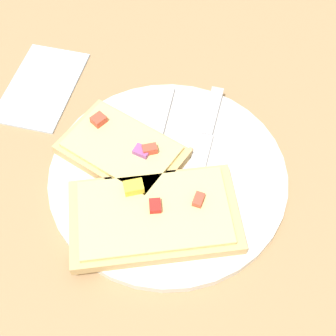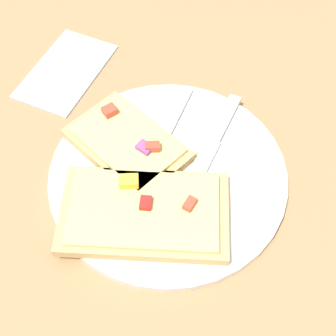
{
  "view_description": "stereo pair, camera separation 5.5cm",
  "coord_description": "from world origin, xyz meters",
  "px_view_note": "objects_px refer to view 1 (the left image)",
  "views": [
    {
      "loc": [
        -0.3,
        -0.07,
        0.49
      ],
      "look_at": [
        0.0,
        0.0,
        0.02
      ],
      "focal_mm": 50.0,
      "sensor_mm": 36.0,
      "label": 1
    },
    {
      "loc": [
        -0.28,
        -0.12,
        0.49
      ],
      "look_at": [
        0.0,
        0.0,
        0.02
      ],
      "focal_mm": 50.0,
      "sensor_mm": 36.0,
      "label": 2
    }
  ],
  "objects_px": {
    "napkin": "(42,86)",
    "pizza_slice_corner": "(122,150)",
    "fork": "(153,155)",
    "pizza_slice_main": "(157,216)",
    "knife": "(204,140)",
    "plate": "(168,175)"
  },
  "relations": [
    {
      "from": "knife",
      "to": "napkin",
      "type": "relative_size",
      "value": 1.41
    },
    {
      "from": "pizza_slice_corner",
      "to": "napkin",
      "type": "relative_size",
      "value": 1.11
    },
    {
      "from": "fork",
      "to": "knife",
      "type": "relative_size",
      "value": 0.95
    },
    {
      "from": "knife",
      "to": "napkin",
      "type": "bearing_deg",
      "value": -100.59
    },
    {
      "from": "plate",
      "to": "fork",
      "type": "bearing_deg",
      "value": 51.19
    },
    {
      "from": "plate",
      "to": "napkin",
      "type": "relative_size",
      "value": 1.92
    },
    {
      "from": "pizza_slice_corner",
      "to": "napkin",
      "type": "bearing_deg",
      "value": -11.63
    },
    {
      "from": "napkin",
      "to": "pizza_slice_corner",
      "type": "bearing_deg",
      "value": -122.06
    },
    {
      "from": "pizza_slice_main",
      "to": "pizza_slice_corner",
      "type": "height_order",
      "value": "same"
    },
    {
      "from": "fork",
      "to": "plate",
      "type": "bearing_deg",
      "value": 48.76
    },
    {
      "from": "knife",
      "to": "pizza_slice_corner",
      "type": "height_order",
      "value": "pizza_slice_corner"
    },
    {
      "from": "fork",
      "to": "pizza_slice_main",
      "type": "distance_m",
      "value": 0.09
    },
    {
      "from": "plate",
      "to": "pizza_slice_corner",
      "type": "height_order",
      "value": "pizza_slice_corner"
    },
    {
      "from": "plate",
      "to": "napkin",
      "type": "distance_m",
      "value": 0.23
    },
    {
      "from": "fork",
      "to": "knife",
      "type": "bearing_deg",
      "value": 120.11
    },
    {
      "from": "pizza_slice_main",
      "to": "napkin",
      "type": "bearing_deg",
      "value": -59.69
    },
    {
      "from": "pizza_slice_main",
      "to": "napkin",
      "type": "distance_m",
      "value": 0.27
    },
    {
      "from": "plate",
      "to": "knife",
      "type": "relative_size",
      "value": 1.36
    },
    {
      "from": "knife",
      "to": "plate",
      "type": "bearing_deg",
      "value": -29.95
    },
    {
      "from": "plate",
      "to": "fork",
      "type": "distance_m",
      "value": 0.03
    },
    {
      "from": "fork",
      "to": "pizza_slice_main",
      "type": "bearing_deg",
      "value": 15.61
    },
    {
      "from": "knife",
      "to": "pizza_slice_corner",
      "type": "relative_size",
      "value": 1.27
    }
  ]
}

